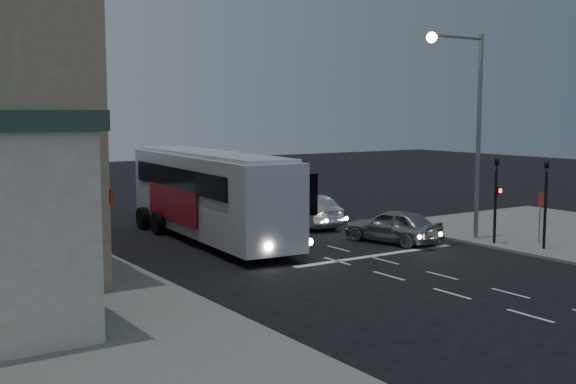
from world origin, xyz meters
TOP-DOWN VIEW (x-y plane):
  - ground at (0.00, 0.00)m, footprint 120.00×120.00m
  - road_markings at (1.29, 3.31)m, footprint 8.00×30.55m
  - tour_bus at (-1.96, 8.86)m, footprint 3.66×13.12m
  - car_suv at (4.47, 3.80)m, footprint 2.88×4.72m
  - car_sedan_a at (3.93, 9.66)m, footprint 2.28×4.93m
  - car_sedan_b at (4.44, 14.97)m, footprint 2.62×4.95m
  - car_sedan_c at (4.55, 20.21)m, footprint 3.64×6.25m
  - car_extra at (4.62, 25.48)m, footprint 2.42×4.34m
  - traffic_signal_main at (7.60, 0.78)m, footprint 0.25×0.35m
  - traffic_signal_side at (8.30, -1.20)m, footprint 0.18×0.15m
  - regulatory_sign at (9.30, -0.24)m, footprint 0.45×0.12m
  - streetlight at (7.34, 2.20)m, footprint 3.32×0.44m
  - street_tree at (-8.21, 15.02)m, footprint 4.00×4.00m

SIDE VIEW (x-z plane):
  - ground at x=0.00m, z-range 0.00..0.00m
  - road_markings at x=1.29m, z-range 0.00..0.01m
  - car_extra at x=4.62m, z-range 0.00..1.35m
  - car_sedan_b at x=4.44m, z-range 0.00..1.37m
  - car_suv at x=4.47m, z-range 0.00..1.50m
  - car_sedan_a at x=3.93m, z-range 0.00..1.57m
  - car_sedan_c at x=4.55m, z-range 0.00..1.64m
  - regulatory_sign at x=9.30m, z-range 0.50..2.70m
  - tour_bus at x=-1.96m, z-range 0.16..4.14m
  - traffic_signal_main at x=7.60m, z-range 0.37..4.47m
  - traffic_signal_side at x=8.30m, z-range 0.37..4.47m
  - street_tree at x=-8.21m, z-range 1.40..7.60m
  - streetlight at x=7.34m, z-range 1.23..10.23m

